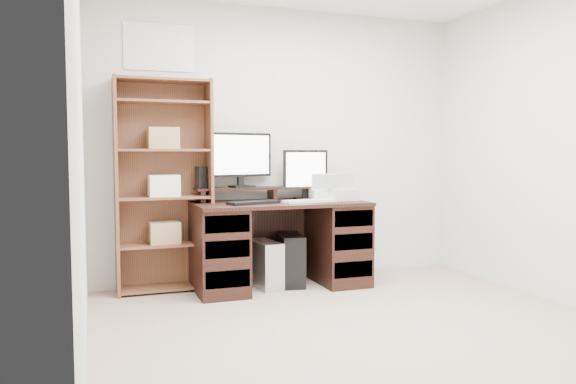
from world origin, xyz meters
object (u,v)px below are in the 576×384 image
tower_black (291,259)px  desk (280,243)px  monitor_small (305,173)px  bookshelf (164,183)px  printer (333,194)px  monitor_wide (240,157)px  tower_silver (265,264)px

tower_black → desk: bearing=-148.8°
monitor_small → tower_black: (-0.18, -0.11, -0.77)m
desk → bookshelf: bookshelf is taller
printer → bookshelf: bookshelf is taller
monitor_wide → printer: bearing=-27.5°
monitor_wide → tower_silver: 0.97m
monitor_wide → bookshelf: size_ratio=0.33×
tower_black → bookshelf: 1.30m
desk → monitor_small: monitor_small is taller
tower_black → monitor_wide: bearing=167.0°
tower_silver → desk: bearing=-12.6°
printer → tower_black: bearing=-174.3°
monitor_small → tower_black: size_ratio=0.95×
tower_silver → printer: bearing=-6.6°
monitor_small → tower_black: monitor_small is taller
printer → tower_black: size_ratio=0.86×
monitor_wide → tower_black: size_ratio=1.26×
desk → tower_black: bearing=21.7°
desk → tower_silver: desk is taller
monitor_small → tower_silver: (-0.43, -0.14, -0.79)m
tower_silver → tower_black: (0.25, 0.04, 0.02)m
monitor_small → desk: bearing=-147.6°
tower_black → printer: bearing=6.1°
desk → tower_black: size_ratio=3.15×
monitor_wide → printer: monitor_wide is taller
bookshelf → printer: bearing=-7.3°
monitor_wide → monitor_small: 0.62m
tower_silver → bookshelf: size_ratio=0.23×
tower_silver → bookshelf: bearing=158.9°
printer → monitor_small: bearing=157.6°
tower_black → bookshelf: size_ratio=0.26×
printer → tower_black: 0.70m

